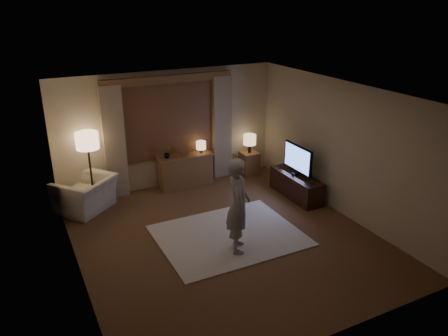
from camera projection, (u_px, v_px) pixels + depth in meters
room at (213, 160)px, 7.74m from camera, size 5.04×5.54×2.64m
rug at (229, 235)px, 7.88m from camera, size 2.50×2.00×0.02m
sideboard at (185, 171)px, 9.86m from camera, size 1.20×0.40×0.70m
picture_frame at (185, 153)px, 9.70m from camera, size 0.16×0.02×0.20m
plant at (168, 153)px, 9.51m from camera, size 0.16×0.13×0.30m
table_lamp_sideboard at (201, 146)px, 9.83m from camera, size 0.22×0.22×0.30m
floor_lamp at (88, 145)px, 8.62m from camera, size 0.45×0.45×1.55m
armchair at (86, 194)px, 8.72m from camera, size 1.41×1.40×0.69m
side_table at (249, 163)px, 10.53m from camera, size 0.40×0.40×0.56m
table_lamp_side at (250, 140)px, 10.32m from camera, size 0.30×0.30×0.44m
tv_stand at (296, 186)px, 9.36m from camera, size 0.45×1.40×0.50m
tv at (298, 159)px, 9.13m from camera, size 0.22×0.91×0.66m
person at (238, 205)px, 7.15m from camera, size 0.61×0.71×1.64m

